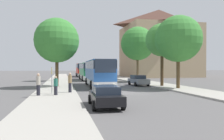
# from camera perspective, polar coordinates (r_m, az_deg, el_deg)

# --- Properties ---
(ground_plane) EXTENTS (300.00, 300.00, 0.00)m
(ground_plane) POSITION_cam_1_polar(r_m,az_deg,el_deg) (22.09, 3.94, -5.88)
(ground_plane) COLOR #565454
(ground_plane) RESTS_ON ground
(sidewalk_left) EXTENTS (4.00, 120.00, 0.15)m
(sidewalk_left) POSITION_cam_1_polar(r_m,az_deg,el_deg) (21.16, -14.63, -5.99)
(sidewalk_left) COLOR #A39E93
(sidewalk_left) RESTS_ON ground_plane
(sidewalk_right) EXTENTS (4.00, 120.00, 0.15)m
(sidewalk_right) POSITION_cam_1_polar(r_m,az_deg,el_deg) (25.00, 19.55, -4.98)
(sidewalk_right) COLOR #A39E93
(sidewalk_right) RESTS_ON ground_plane
(building_right_background) EXTENTS (18.21, 15.22, 18.18)m
(building_right_background) POSITION_cam_1_polar(r_m,az_deg,el_deg) (60.96, 12.15, 6.86)
(building_right_background) COLOR tan
(building_right_background) RESTS_ON ground_plane
(bus_front) EXTENTS (3.06, 11.88, 3.44)m
(bus_front) POSITION_cam_1_polar(r_m,az_deg,el_deg) (28.85, -3.60, -0.68)
(bus_front) COLOR silver
(bus_front) RESTS_ON ground_plane
(bus_middle) EXTENTS (2.86, 11.65, 3.39)m
(bus_middle) POSITION_cam_1_polar(r_m,az_deg,el_deg) (44.05, -6.43, -0.24)
(bus_middle) COLOR silver
(bus_middle) RESTS_ON ground_plane
(bus_rear) EXTENTS (2.97, 11.96, 3.51)m
(bus_rear) POSITION_cam_1_polar(r_m,az_deg,el_deg) (60.27, -8.04, 0.06)
(bus_rear) COLOR gray
(bus_rear) RESTS_ON ground_plane
(parked_car_left_curb) EXTENTS (2.04, 4.26, 1.36)m
(parked_car_left_curb) POSITION_cam_1_polar(r_m,az_deg,el_deg) (14.08, -1.75, -6.70)
(parked_car_left_curb) COLOR black
(parked_car_left_curb) RESTS_ON ground_plane
(parked_car_right_near) EXTENTS (2.04, 4.20, 1.45)m
(parked_car_right_near) POSITION_cam_1_polar(r_m,az_deg,el_deg) (30.55, 6.88, -2.64)
(parked_car_right_near) COLOR slate
(parked_car_right_near) RESTS_ON ground_plane
(parked_car_right_far) EXTENTS (1.97, 4.16, 1.60)m
(parked_car_right_far) POSITION_cam_1_polar(r_m,az_deg,el_deg) (49.95, -0.84, -1.26)
(parked_car_right_far) COLOR red
(parked_car_right_far) RESTS_ON ground_plane
(bus_stop_sign) EXTENTS (0.08, 0.45, 2.40)m
(bus_stop_sign) POSITION_cam_1_polar(r_m,az_deg,el_deg) (20.58, -15.43, -1.80)
(bus_stop_sign) COLOR gray
(bus_stop_sign) RESTS_ON sidewalk_left
(pedestrian_waiting_near) EXTENTS (0.36, 0.36, 1.87)m
(pedestrian_waiting_near) POSITION_cam_1_polar(r_m,az_deg,el_deg) (21.16, -10.92, -3.18)
(pedestrian_waiting_near) COLOR #23232D
(pedestrian_waiting_near) RESTS_ON sidewalk_left
(pedestrian_waiting_far) EXTENTS (0.36, 0.36, 1.62)m
(pedestrian_waiting_far) POSITION_cam_1_polar(r_m,az_deg,el_deg) (19.42, -14.49, -3.95)
(pedestrian_waiting_far) COLOR #23232D
(pedestrian_waiting_far) RESTS_ON sidewalk_left
(pedestrian_walking_back) EXTENTS (0.36, 0.36, 1.87)m
(pedestrian_walking_back) POSITION_cam_1_polar(r_m,az_deg,el_deg) (19.52, -18.69, -3.53)
(pedestrian_walking_back) COLOR #23232D
(pedestrian_walking_back) RESTS_ON sidewalk_left
(tree_left_near) EXTENTS (5.53, 5.53, 8.50)m
(tree_left_near) POSITION_cam_1_polar(r_m,az_deg,el_deg) (28.20, -14.22, 7.48)
(tree_left_near) COLOR #513D23
(tree_left_near) RESTS_ON sidewalk_left
(tree_left_far) EXTENTS (4.05, 4.05, 7.92)m
(tree_left_far) POSITION_cam_1_polar(r_m,az_deg,el_deg) (41.41, -14.08, 5.49)
(tree_left_far) COLOR #513D23
(tree_left_far) RESTS_ON sidewalk_left
(tree_right_near) EXTENTS (5.79, 5.79, 9.38)m
(tree_right_near) POSITION_cam_1_polar(r_m,az_deg,el_deg) (38.11, 6.71, 6.85)
(tree_right_near) COLOR brown
(tree_right_near) RESTS_ON sidewalk_right
(tree_right_mid) EXTENTS (5.34, 5.34, 8.32)m
(tree_right_mid) POSITION_cam_1_polar(r_m,az_deg,el_deg) (26.35, 16.92, 7.77)
(tree_right_mid) COLOR #513D23
(tree_right_mid) RESTS_ON sidewalk_right
(tree_right_far) EXTENTS (4.29, 4.29, 8.08)m
(tree_right_far) POSITION_cam_1_polar(r_m,az_deg,el_deg) (29.20, 12.94, 7.61)
(tree_right_far) COLOR #47331E
(tree_right_far) RESTS_ON sidewalk_right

